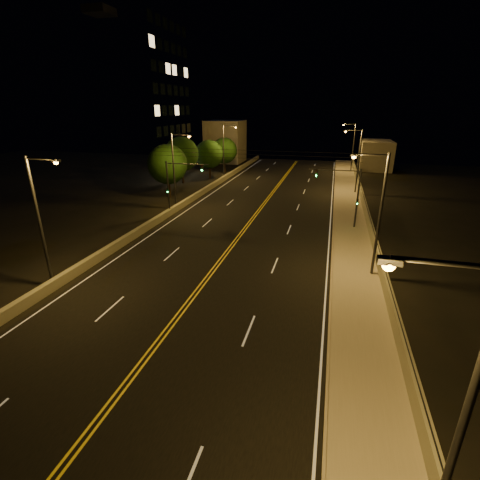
% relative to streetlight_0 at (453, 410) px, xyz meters
% --- Properties ---
extents(road, '(18.00, 120.00, 0.02)m').
position_rel_streetlight_0_xyz_m(road, '(-11.52, 18.45, -5.24)').
color(road, black).
rests_on(road, ground).
extents(sidewalk, '(3.60, 120.00, 0.30)m').
position_rel_streetlight_0_xyz_m(sidewalk, '(-0.72, 18.45, -5.10)').
color(sidewalk, gray).
rests_on(sidewalk, ground).
extents(curb, '(0.14, 120.00, 0.15)m').
position_rel_streetlight_0_xyz_m(curb, '(-2.59, 18.45, -5.17)').
color(curb, gray).
rests_on(curb, ground).
extents(parapet_wall, '(0.30, 120.00, 1.00)m').
position_rel_streetlight_0_xyz_m(parapet_wall, '(0.93, 18.45, -4.45)').
color(parapet_wall, gray).
rests_on(parapet_wall, sidewalk).
extents(jersey_barrier, '(0.45, 120.00, 0.75)m').
position_rel_streetlight_0_xyz_m(jersey_barrier, '(-21.26, 18.45, -4.87)').
color(jersey_barrier, gray).
rests_on(jersey_barrier, ground).
extents(distant_building_right, '(6.00, 10.00, 5.63)m').
position_rel_streetlight_0_xyz_m(distant_building_right, '(4.98, 69.79, -2.44)').
color(distant_building_right, gray).
rests_on(distant_building_right, ground).
extents(distant_building_left, '(8.00, 8.00, 9.12)m').
position_rel_streetlight_0_xyz_m(distant_building_left, '(-27.52, 71.56, -0.69)').
color(distant_building_left, gray).
rests_on(distant_building_left, ground).
extents(parapet_rail, '(0.06, 120.00, 0.06)m').
position_rel_streetlight_0_xyz_m(parapet_rail, '(0.93, 18.45, -3.92)').
color(parapet_rail, black).
rests_on(parapet_rail, parapet_wall).
extents(lane_markings, '(17.32, 116.00, 0.00)m').
position_rel_streetlight_0_xyz_m(lane_markings, '(-11.52, 18.38, -5.23)').
color(lane_markings, silver).
rests_on(lane_markings, road).
extents(streetlight_0, '(2.55, 0.28, 9.08)m').
position_rel_streetlight_0_xyz_m(streetlight_0, '(0.00, 0.00, 0.00)').
color(streetlight_0, '#2D2D33').
rests_on(streetlight_0, ground).
extents(streetlight_1, '(2.55, 0.28, 9.08)m').
position_rel_streetlight_0_xyz_m(streetlight_1, '(0.00, 17.81, 0.00)').
color(streetlight_1, '#2D2D33').
rests_on(streetlight_1, ground).
extents(streetlight_2, '(2.55, 0.28, 9.08)m').
position_rel_streetlight_0_xyz_m(streetlight_2, '(0.00, 45.31, 0.00)').
color(streetlight_2, '#2D2D33').
rests_on(streetlight_2, ground).
extents(streetlight_3, '(2.55, 0.28, 9.08)m').
position_rel_streetlight_0_xyz_m(streetlight_3, '(0.00, 64.66, 0.00)').
color(streetlight_3, '#2D2D33').
rests_on(streetlight_3, ground).
extents(streetlight_4, '(2.55, 0.28, 9.08)m').
position_rel_streetlight_0_xyz_m(streetlight_4, '(-21.44, 10.55, 0.00)').
color(streetlight_4, '#2D2D33').
rests_on(streetlight_4, ground).
extents(streetlight_5, '(2.55, 0.28, 9.08)m').
position_rel_streetlight_0_xyz_m(streetlight_5, '(-21.44, 31.37, 0.00)').
color(streetlight_5, '#2D2D33').
rests_on(streetlight_5, ground).
extents(streetlight_6, '(2.55, 0.28, 9.08)m').
position_rel_streetlight_0_xyz_m(streetlight_6, '(-21.44, 51.48, 0.00)').
color(streetlight_6, '#2D2D33').
rests_on(streetlight_6, ground).
extents(traffic_signal_right, '(5.11, 0.31, 6.23)m').
position_rel_streetlight_0_xyz_m(traffic_signal_right, '(-1.51, 28.74, -1.32)').
color(traffic_signal_right, '#2D2D33').
rests_on(traffic_signal_right, ground).
extents(traffic_signal_left, '(5.11, 0.31, 6.23)m').
position_rel_streetlight_0_xyz_m(traffic_signal_left, '(-20.33, 28.74, -1.32)').
color(traffic_signal_left, '#2D2D33').
rests_on(traffic_signal_left, ground).
extents(overhead_wires, '(22.00, 0.03, 0.83)m').
position_rel_streetlight_0_xyz_m(overhead_wires, '(-11.52, 27.95, 2.15)').
color(overhead_wires, black).
extents(building_tower, '(24.00, 15.00, 27.13)m').
position_rel_streetlight_0_xyz_m(building_tower, '(-42.12, 50.57, 7.74)').
color(building_tower, gray).
rests_on(building_tower, ground).
extents(tree_0, '(5.40, 5.40, 7.31)m').
position_rel_streetlight_0_xyz_m(tree_0, '(-25.07, 36.58, -0.64)').
color(tree_0, black).
rests_on(tree_0, ground).
extents(tree_1, '(5.55, 5.55, 7.52)m').
position_rel_streetlight_0_xyz_m(tree_1, '(-27.30, 46.34, -0.51)').
color(tree_1, black).
rests_on(tree_1, ground).
extents(tree_2, '(4.90, 4.90, 6.65)m').
position_rel_streetlight_0_xyz_m(tree_2, '(-24.33, 51.44, -1.06)').
color(tree_2, black).
rests_on(tree_2, ground).
extents(tree_3, '(4.85, 4.85, 6.58)m').
position_rel_streetlight_0_xyz_m(tree_3, '(-23.50, 57.70, -1.11)').
color(tree_3, black).
rests_on(tree_3, ground).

